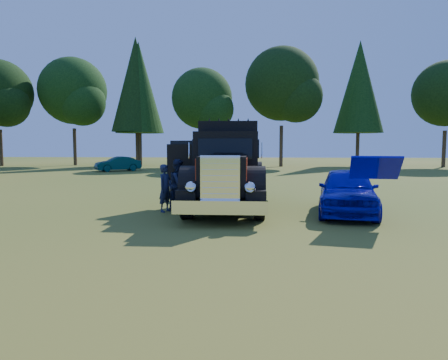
% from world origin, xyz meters
% --- Properties ---
extents(ground, '(120.00, 120.00, 0.00)m').
position_xyz_m(ground, '(0.00, 0.00, 0.00)').
color(ground, '#345519').
rests_on(ground, ground).
extents(treeline, '(72.10, 24.04, 13.84)m').
position_xyz_m(treeline, '(-2.99, 27.57, 7.72)').
color(treeline, '#2D2116').
rests_on(treeline, ground).
extents(diamond_t_truck, '(3.38, 7.16, 3.00)m').
position_xyz_m(diamond_t_truck, '(0.14, 2.68, 1.28)').
color(diamond_t_truck, black).
rests_on(diamond_t_truck, ground).
extents(hotrod_coupe, '(2.51, 4.54, 1.89)m').
position_xyz_m(hotrod_coupe, '(4.00, 1.82, 0.74)').
color(hotrod_coupe, '#0726A7').
rests_on(hotrod_coupe, ground).
extents(spectator_near, '(0.58, 0.67, 1.55)m').
position_xyz_m(spectator_near, '(-1.82, 1.82, 0.78)').
color(spectator_near, '#1E2E46').
rests_on(spectator_near, ground).
extents(spectator_far, '(0.88, 1.00, 1.70)m').
position_xyz_m(spectator_far, '(-1.46, 2.28, 0.85)').
color(spectator_far, '#1C2C41').
rests_on(spectator_far, ground).
extents(distant_teal_car, '(3.75, 3.19, 1.21)m').
position_xyz_m(distant_teal_car, '(-10.13, 21.67, 0.61)').
color(distant_teal_car, '#0B3D46').
rests_on(distant_teal_car, ground).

